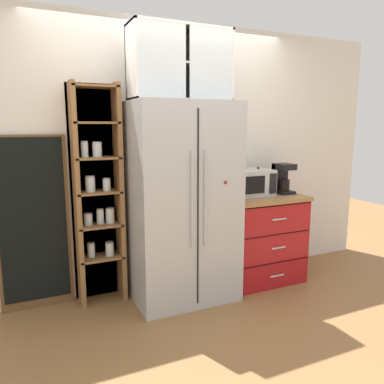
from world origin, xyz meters
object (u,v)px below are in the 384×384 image
at_px(mug_sage, 263,191).
at_px(coffee_maker, 282,178).
at_px(microwave, 249,182).
at_px(bottle_amber, 258,182).
at_px(mug_red, 260,190).
at_px(chalkboard_menu, 33,224).
at_px(refrigerator, 182,203).

bearing_deg(mug_sage, coffee_maker, 6.58).
distance_m(microwave, bottle_amber, 0.12).
relative_size(microwave, bottle_amber, 1.59).
bearing_deg(bottle_amber, mug_red, -87.87).
relative_size(mug_sage, mug_red, 1.01).
relative_size(mug_red, bottle_amber, 0.42).
xyz_separation_m(coffee_maker, chalkboard_menu, (-2.40, 0.27, -0.29)).
height_order(coffee_maker, bottle_amber, coffee_maker).
height_order(mug_sage, bottle_amber, bottle_amber).
distance_m(mug_sage, mug_red, 0.04).
bearing_deg(coffee_maker, chalkboard_menu, 173.65).
xyz_separation_m(coffee_maker, mug_red, (-0.26, 0.01, -0.11)).
relative_size(bottle_amber, chalkboard_menu, 0.18).
relative_size(microwave, mug_red, 3.75).
bearing_deg(bottle_amber, chalkboard_menu, 174.48).
distance_m(refrigerator, chalkboard_menu, 1.29).
height_order(mug_red, chalkboard_menu, chalkboard_menu).
bearing_deg(mug_sage, refrigerator, -178.97).
xyz_separation_m(microwave, bottle_amber, (0.11, 0.02, -0.01)).
bearing_deg(mug_sage, microwave, 148.19).
bearing_deg(refrigerator, mug_sage, 1.03).
distance_m(microwave, chalkboard_menu, 2.05).
bearing_deg(chalkboard_menu, microwave, -6.33).
xyz_separation_m(microwave, coffee_maker, (0.37, -0.04, 0.03)).
xyz_separation_m(refrigerator, mug_sage, (0.89, 0.02, 0.04)).
height_order(mug_sage, chalkboard_menu, chalkboard_menu).
height_order(coffee_maker, mug_red, coffee_maker).
distance_m(mug_sage, bottle_amber, 0.12).
bearing_deg(mug_sage, mug_red, 89.98).
bearing_deg(coffee_maker, mug_sage, -173.42).
height_order(bottle_amber, chalkboard_menu, chalkboard_menu).
bearing_deg(chalkboard_menu, mug_sage, -7.88).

